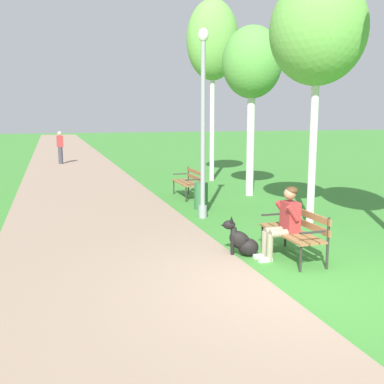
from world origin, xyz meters
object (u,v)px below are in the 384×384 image
at_px(birch_tree_second, 318,32).
at_px(birch_tree_third, 252,64).
at_px(person_seated_on_near_bench, 284,220).
at_px(birch_tree_fourth, 213,41).
at_px(dog_black, 242,242).
at_px(lamp_post_near, 203,123).
at_px(litter_bin, 201,196).
at_px(park_bench_mid, 189,180).
at_px(pedestrian_distant, 60,148).
at_px(park_bench_near, 296,229).

height_order(birch_tree_second, birch_tree_third, birch_tree_second).
bearing_deg(person_seated_on_near_bench, birch_tree_fourth, 77.93).
bearing_deg(birch_tree_fourth, dog_black, -106.25).
distance_m(lamp_post_near, litter_bin, 2.20).
bearing_deg(birch_tree_third, park_bench_mid, 173.99).
relative_size(birch_tree_third, litter_bin, 7.21).
bearing_deg(dog_black, person_seated_on_near_bench, -25.88).
bearing_deg(person_seated_on_near_bench, park_bench_mid, 88.62).
bearing_deg(park_bench_mid, birch_tree_fourth, 59.95).
distance_m(birch_tree_third, pedestrian_distant, 12.60).
bearing_deg(pedestrian_distant, dog_black, -80.80).
relative_size(lamp_post_near, birch_tree_second, 0.82).
relative_size(dog_black, birch_tree_second, 0.15).
bearing_deg(park_bench_near, pedestrian_distant, 101.77).
xyz_separation_m(park_bench_near, litter_bin, (-0.26, 4.47, -0.16)).
bearing_deg(dog_black, birch_tree_third, 64.75).
bearing_deg(birch_tree_third, lamp_post_near, -132.82).
bearing_deg(person_seated_on_near_bench, park_bench_near, -11.69).
bearing_deg(litter_bin, pedestrian_distant, 104.71).
bearing_deg(lamp_post_near, dog_black, -95.47).
height_order(person_seated_on_near_bench, birch_tree_fourth, birch_tree_fourth).
height_order(person_seated_on_near_bench, lamp_post_near, lamp_post_near).
relative_size(person_seated_on_near_bench, dog_black, 1.56).
xyz_separation_m(dog_black, birch_tree_third, (2.67, 5.67, 3.67)).
height_order(birch_tree_third, birch_tree_fourth, birch_tree_fourth).
distance_m(park_bench_mid, litter_bin, 1.77).
xyz_separation_m(birch_tree_third, birch_tree_fourth, (-0.03, 3.41, 1.16)).
height_order(person_seated_on_near_bench, birch_tree_second, birch_tree_second).
bearing_deg(person_seated_on_near_bench, litter_bin, 90.62).
xyz_separation_m(birch_tree_second, pedestrian_distant, (-5.06, 14.98, -3.34)).
height_order(dog_black, lamp_post_near, lamp_post_near).
bearing_deg(person_seated_on_near_bench, birch_tree_second, 48.93).
relative_size(birch_tree_second, birch_tree_third, 1.06).
height_order(birch_tree_second, pedestrian_distant, birch_tree_second).
bearing_deg(lamp_post_near, park_bench_mid, 79.95).
bearing_deg(birch_tree_third, birch_tree_second, -94.47).
relative_size(lamp_post_near, birch_tree_fourth, 0.67).
height_order(lamp_post_near, birch_tree_second, birch_tree_second).
bearing_deg(litter_bin, park_bench_mid, 83.58).
relative_size(birch_tree_third, pedestrian_distant, 3.06).
xyz_separation_m(birch_tree_second, litter_bin, (-1.77, 2.45, -3.83)).
bearing_deg(birch_tree_second, park_bench_near, -126.88).
relative_size(person_seated_on_near_bench, birch_tree_third, 0.25).
bearing_deg(lamp_post_near, park_bench_near, -80.99).
height_order(park_bench_mid, pedestrian_distant, pedestrian_distant).
distance_m(park_bench_near, birch_tree_third, 7.16).
xyz_separation_m(lamp_post_near, litter_bin, (0.29, 1.02, -1.93)).
height_order(person_seated_on_near_bench, pedestrian_distant, pedestrian_distant).
distance_m(park_bench_mid, pedestrian_distant, 11.33).
xyz_separation_m(birch_tree_second, birch_tree_fourth, (0.29, 7.41, 0.90)).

